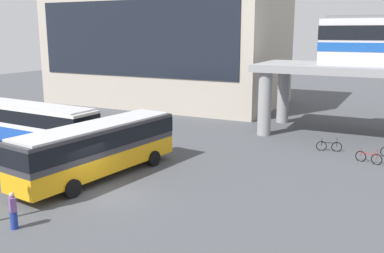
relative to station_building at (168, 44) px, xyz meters
name	(u,v)px	position (x,y,z in m)	size (l,w,h in m)	color
ground_plane	(192,150)	(12.62, -18.77, -7.01)	(120.00, 120.00, 0.00)	#47494F
station_building	(168,44)	(0.00, 0.00, 0.00)	(26.46, 14.93, 14.01)	#B2A899
bus_main	(98,145)	(10.40, -26.57, -5.02)	(4.02, 11.28, 3.22)	orange
bus_secondary	(32,121)	(1.74, -23.32, -5.02)	(11.18, 3.28, 3.22)	#1E4CB2
bicycle_black	(329,146)	(21.55, -14.58, -6.65)	(1.76, 0.45, 1.04)	black
bicycle_red	(369,158)	(24.37, -16.39, -6.65)	(1.72, 0.60, 1.04)	black
pedestrian_walking_across	(13,212)	(11.43, -33.75, -6.22)	(0.48, 0.42, 1.68)	navy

